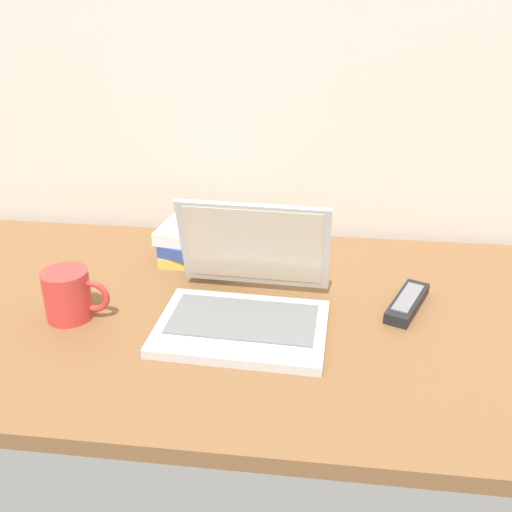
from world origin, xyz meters
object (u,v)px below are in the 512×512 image
object	(u,v)px
remote_control_near	(407,302)
laptop	(246,298)
book_stack	(206,243)
coffee_mug	(69,295)

from	to	relation	value
remote_control_near	laptop	bearing A→B (deg)	-165.72
laptop	book_stack	xyz separation A→B (m)	(-0.13, 0.25, -0.00)
laptop	book_stack	distance (m)	0.28
book_stack	laptop	bearing A→B (deg)	-62.67
remote_control_near	book_stack	xyz separation A→B (m)	(-0.44, 0.17, 0.03)
laptop	coffee_mug	bearing A→B (deg)	-174.10
coffee_mug	remote_control_near	bearing A→B (deg)	9.99
coffee_mug	remote_control_near	xyz separation A→B (m)	(0.65, 0.11, -0.04)
coffee_mug	book_stack	bearing A→B (deg)	53.40
coffee_mug	book_stack	xyz separation A→B (m)	(0.21, 0.28, -0.01)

